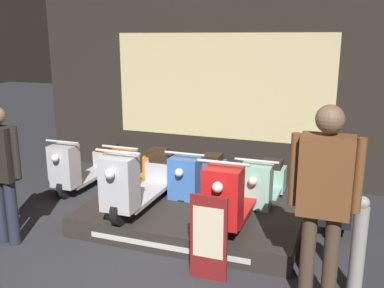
# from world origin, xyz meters

# --- Properties ---
(ground_plane) EXTENTS (30.00, 30.00, 0.00)m
(ground_plane) POSITION_xyz_m (0.00, 0.00, 0.00)
(ground_plane) COLOR #2D2D33
(shop_wall_back) EXTENTS (6.58, 0.09, 3.20)m
(shop_wall_back) POSITION_xyz_m (0.00, 3.48, 1.60)
(shop_wall_back) COLOR #28231E
(shop_wall_back) RESTS_ON ground_plane
(display_platform) EXTENTS (2.69, 1.43, 0.25)m
(display_platform) POSITION_xyz_m (0.24, 1.36, 0.12)
(display_platform) COLOR #2D2823
(display_platform) RESTS_ON ground_plane
(scooter_display_left) EXTENTS (0.55, 1.65, 0.88)m
(scooter_display_left) POSITION_xyz_m (-0.37, 1.31, 0.59)
(scooter_display_left) COLOR black
(scooter_display_left) RESTS_ON display_platform
(scooter_display_right) EXTENTS (0.55, 1.65, 0.88)m
(scooter_display_right) POSITION_xyz_m (0.84, 1.31, 0.59)
(scooter_display_right) COLOR black
(scooter_display_right) RESTS_ON display_platform
(scooter_backrow_0) EXTENTS (0.55, 1.65, 0.88)m
(scooter_backrow_0) POSITION_xyz_m (-1.87, 2.32, 0.34)
(scooter_backrow_0) COLOR black
(scooter_backrow_0) RESTS_ON ground_plane
(scooter_backrow_1) EXTENTS (0.55, 1.65, 0.88)m
(scooter_backrow_1) POSITION_xyz_m (-0.92, 2.32, 0.34)
(scooter_backrow_1) COLOR black
(scooter_backrow_1) RESTS_ON ground_plane
(scooter_backrow_2) EXTENTS (0.55, 1.65, 0.88)m
(scooter_backrow_2) POSITION_xyz_m (0.03, 2.32, 0.34)
(scooter_backrow_2) COLOR black
(scooter_backrow_2) RESTS_ON ground_plane
(scooter_backrow_3) EXTENTS (0.55, 1.65, 0.88)m
(scooter_backrow_3) POSITION_xyz_m (0.98, 2.32, 0.34)
(scooter_backrow_3) COLOR black
(scooter_backrow_3) RESTS_ON ground_plane
(scooter_backrow_4) EXTENTS (0.55, 1.65, 0.88)m
(scooter_backrow_4) POSITION_xyz_m (1.93, 2.32, 0.34)
(scooter_backrow_4) COLOR black
(scooter_backrow_4) RESTS_ON ground_plane
(person_left_browsing) EXTENTS (0.53, 0.21, 1.61)m
(person_left_browsing) POSITION_xyz_m (-1.61, 0.31, 0.92)
(person_left_browsing) COLOR #232838
(person_left_browsing) RESTS_ON ground_plane
(person_right_browsing) EXTENTS (0.59, 0.24, 1.81)m
(person_right_browsing) POSITION_xyz_m (1.84, 0.31, 1.08)
(person_right_browsing) COLOR #473828
(person_right_browsing) RESTS_ON ground_plane
(price_sign_board) EXTENTS (0.37, 0.04, 0.87)m
(price_sign_board) POSITION_xyz_m (0.81, 0.38, 0.44)
(price_sign_board) COLOR maroon
(price_sign_board) RESTS_ON ground_plane
(street_bollard) EXTENTS (0.13, 0.13, 0.99)m
(street_bollard) POSITION_xyz_m (2.17, 0.55, 0.49)
(street_bollard) COLOR gray
(street_bollard) RESTS_ON ground_plane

